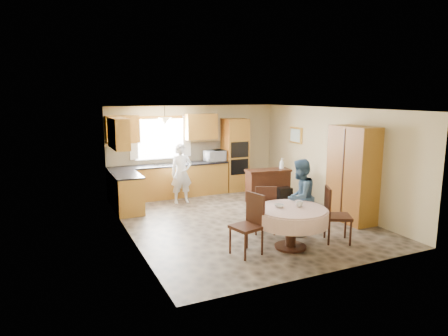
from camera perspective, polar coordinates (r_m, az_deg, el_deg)
name	(u,v)px	position (r m, az deg, el deg)	size (l,w,h in m)	color
floor	(241,220)	(9.12, 2.49, -7.45)	(5.00, 6.00, 0.01)	#6D5D4C
ceiling	(242,109)	(8.68, 2.62, 8.46)	(5.00, 6.00, 0.01)	white
wall_back	(194,149)	(11.53, -4.25, 2.69)	(5.00, 0.02, 2.50)	tan
wall_front	(331,197)	(6.35, 14.99, -4.03)	(5.00, 0.02, 2.50)	tan
wall_left	(128,175)	(8.01, -13.58, -1.01)	(0.02, 6.00, 2.50)	tan
wall_right	(332,158)	(10.19, 15.18, 1.32)	(0.02, 6.00, 2.50)	tan
window	(160,139)	(11.17, -9.06, 4.14)	(1.40, 0.03, 1.10)	white
curtain_left	(134,138)	(10.94, -12.80, 4.15)	(0.22, 0.02, 1.15)	white
curtain_right	(187,136)	(11.34, -5.34, 4.57)	(0.22, 0.02, 1.15)	white
base_cab_back	(170,181)	(11.13, -7.76, -1.90)	(3.30, 0.60, 0.88)	#B1842F
counter_back	(169,165)	(11.04, -7.82, 0.43)	(3.30, 0.64, 0.04)	black
base_cab_left	(127,193)	(9.97, -13.70, -3.56)	(0.60, 1.20, 0.88)	#B1842F
counter_left	(126,175)	(9.87, -13.82, -0.96)	(0.64, 1.20, 0.04)	black
backsplash	(166,153)	(11.27, -8.28, 2.07)	(3.30, 0.02, 0.55)	#C2AF88
wall_cab_left	(122,129)	(10.77, -14.31, 5.38)	(0.85, 0.33, 0.72)	#B9792E
wall_cab_right	(201,127)	(11.36, -3.29, 5.93)	(0.90, 0.33, 0.72)	#B9792E
wall_cab_side	(118,133)	(9.70, -14.86, 4.83)	(0.33, 1.20, 0.72)	#B9792E
oven_tower	(235,155)	(11.73, 1.57, 1.90)	(0.66, 0.62, 2.12)	#B1842F
oven_upper	(240,150)	(11.42, 2.27, 2.63)	(0.56, 0.01, 0.45)	black
oven_lower	(240,167)	(11.50, 2.25, 0.16)	(0.56, 0.01, 0.45)	black
pendant	(165,121)	(10.66, -8.44, 6.67)	(0.36, 0.36, 0.18)	beige
sideboard	(268,187)	(10.54, 6.27, -2.71)	(1.16, 0.48, 0.83)	#3D1C10
space_heater	(284,197)	(10.19, 8.54, -4.16)	(0.36, 0.25, 0.50)	black
cupboard	(353,174)	(9.26, 17.89, -0.86)	(0.56, 1.11, 2.13)	#B1842F
dining_table	(291,217)	(7.46, 9.58, -6.92)	(1.33, 1.33, 0.76)	#3D1C10
chair_left	(250,221)	(7.13, 3.75, -7.56)	(0.57, 0.57, 1.08)	#3D1C10
chair_back	(265,207)	(8.15, 5.91, -5.57)	(0.58, 0.58, 1.01)	#3D1C10
chair_right	(334,212)	(7.94, 15.39, -6.05)	(0.63, 0.63, 1.08)	#3D1C10
framed_picture	(296,135)	(11.31, 10.23, 4.62)	(0.06, 0.54, 0.45)	gold
microwave	(215,156)	(11.42, -1.33, 1.75)	(0.56, 0.38, 0.31)	silver
person_sink	(181,173)	(10.42, -6.10, -0.78)	(0.57, 0.37, 1.56)	silver
person_dining	(300,197)	(8.15, 10.76, -4.14)	(0.75, 0.59, 1.55)	#365575
bowl_sideboard	(259,171)	(10.32, 5.05, -0.49)	(0.20, 0.20, 0.05)	#B2B2B2
bottle_sideboard	(282,164)	(10.64, 8.26, 0.52)	(0.12, 0.12, 0.32)	silver
cup_table	(299,204)	(7.51, 10.71, -5.09)	(0.13, 0.13, 0.11)	#B2B2B2
bowl_table	(279,206)	(7.43, 7.88, -5.37)	(0.18, 0.18, 0.05)	#B2B2B2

